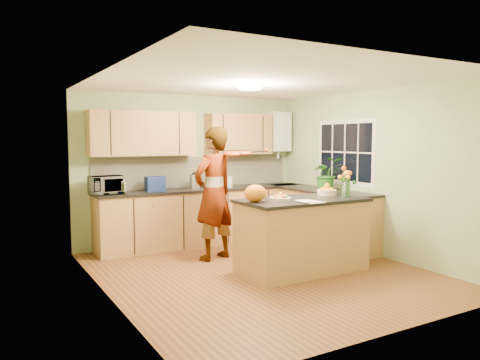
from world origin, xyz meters
TOP-DOWN VIEW (x-y plane):
  - floor at (0.00, 0.00)m, footprint 4.50×4.50m
  - ceiling at (0.00, 0.00)m, footprint 4.00×4.50m
  - wall_back at (0.00, 2.25)m, footprint 4.00×0.02m
  - wall_front at (0.00, -2.25)m, footprint 4.00×0.02m
  - wall_left at (-2.00, 0.00)m, footprint 0.02×4.50m
  - wall_right at (2.00, 0.00)m, footprint 0.02×4.50m
  - back_counter at (0.10, 1.95)m, footprint 3.64×0.62m
  - right_counter at (1.70, 0.85)m, footprint 0.62×2.24m
  - splashback at (0.10, 2.23)m, footprint 3.60×0.02m
  - upper_cabinets at (-0.18, 2.08)m, footprint 3.20×0.34m
  - boiler at (1.70, 2.09)m, footprint 0.40×0.30m
  - window_right at (1.99, 0.60)m, footprint 0.01×1.30m
  - light_switch at (-1.99, -0.60)m, footprint 0.02×0.09m
  - ceiling_lamp at (0.00, 0.30)m, footprint 0.30×0.30m
  - peninsula_island at (0.51, -0.22)m, footprint 1.70×0.87m
  - fruit_dish at (0.16, -0.22)m, footprint 0.27×0.27m
  - orange_bowl at (1.06, -0.07)m, footprint 0.27×0.27m
  - flower_vase at (1.11, -0.40)m, footprint 0.26×0.26m
  - orange_bag at (-0.19, -0.17)m, footprint 0.31×0.27m
  - papers at (0.41, -0.52)m, footprint 0.24×0.32m
  - violinist at (-0.23, 0.93)m, footprint 0.81×0.66m
  - violin at (-0.03, 0.71)m, footprint 0.69×0.60m
  - microwave at (-1.52, 1.92)m, footprint 0.52×0.37m
  - blue_box at (-0.76, 1.94)m, footprint 0.30×0.23m
  - kettle at (-0.08, 1.93)m, footprint 0.17×0.17m
  - jar_cream at (0.35, 1.95)m, footprint 0.13×0.13m
  - jar_white at (0.55, 1.89)m, footprint 0.15×0.15m
  - potted_plant at (1.70, 0.70)m, footprint 0.60×0.56m

SIDE VIEW (x-z plane):
  - floor at x=0.00m, z-range 0.00..0.00m
  - back_counter at x=0.10m, z-range 0.00..0.94m
  - right_counter at x=1.70m, z-range 0.00..0.94m
  - peninsula_island at x=0.51m, z-range 0.00..0.98m
  - violinist at x=-0.23m, z-range 0.00..1.94m
  - papers at x=0.41m, z-range 0.97..0.99m
  - fruit_dish at x=0.16m, z-range 0.97..1.06m
  - jar_cream at x=0.35m, z-range 0.94..1.13m
  - jar_white at x=0.55m, z-range 0.94..1.13m
  - orange_bowl at x=1.06m, z-range 0.96..1.12m
  - blue_box at x=-0.76m, z-range 0.94..1.17m
  - kettle at x=-0.08m, z-range 0.91..1.23m
  - microwave at x=-1.52m, z-range 0.94..1.21m
  - orange_bag at x=-0.19m, z-range 0.97..1.19m
  - splashback at x=0.10m, z-range 0.94..1.46m
  - potted_plant at x=1.70m, z-range 0.94..1.47m
  - wall_back at x=0.00m, z-range 0.00..2.50m
  - wall_front at x=0.00m, z-range 0.00..2.50m
  - wall_left at x=-2.00m, z-range 0.00..2.50m
  - wall_right at x=2.00m, z-range 0.00..2.50m
  - flower_vase at x=1.11m, z-range 1.05..1.53m
  - light_switch at x=-1.99m, z-range 1.26..1.34m
  - window_right at x=1.99m, z-range 1.02..2.08m
  - violin at x=-0.03m, z-range 1.47..1.64m
  - upper_cabinets at x=-0.18m, z-range 1.50..2.20m
  - boiler at x=1.70m, z-range 1.47..2.33m
  - ceiling_lamp at x=0.00m, z-range 2.43..2.50m
  - ceiling at x=0.00m, z-range 2.49..2.51m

